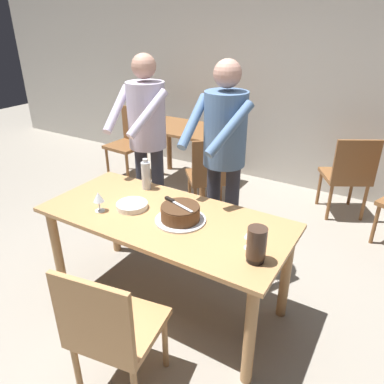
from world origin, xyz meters
The scene contains 17 objects.
ground_plane centered at (0.00, 0.00, 0.00)m, with size 14.00×14.00×0.00m, color gray.
back_wall centered at (0.00, 2.66, 1.35)m, with size 10.00×0.12×2.70m, color #BCB7AD.
main_dining_table centered at (0.00, 0.00, 0.64)m, with size 1.73×0.78×0.75m.
cake_on_platter centered at (0.13, 0.00, 0.80)m, with size 0.34×0.34×0.11m.
cake_knife centered at (0.06, 0.02, 0.87)m, with size 0.26×0.10×0.02m.
plate_stack centered at (-0.26, -0.03, 0.77)m, with size 0.22×0.22×0.04m.
wine_glass_near centered at (0.65, -0.06, 0.85)m, with size 0.08×0.08×0.14m.
wine_glass_far centered at (-0.42, -0.18, 0.85)m, with size 0.08×0.08×0.14m.
water_bottle centered at (-0.37, 0.28, 0.86)m, with size 0.07×0.07×0.25m.
hurricane_lamp centered at (0.72, -0.16, 0.86)m, with size 0.11×0.11×0.21m.
person_cutting_cake centered at (0.14, 0.60, 1.08)m, with size 0.46×0.57×1.72m.
person_standing_beside centered at (-0.62, 0.63, 1.08)m, with size 0.47×0.55×1.72m.
chair_near_side centered at (0.18, -0.77, 0.49)m, with size 0.51×0.51×0.90m.
background_table centered at (-1.08, 1.96, 0.58)m, with size 1.00×0.70×0.74m.
background_chair_0 centered at (0.86, 2.09, 0.49)m, with size 0.60×0.60×0.90m.
background_chair_1 centered at (-1.84, 1.80, 0.49)m, with size 0.47×0.47×0.90m.
background_chair_2 centered at (-0.36, 1.34, 0.49)m, with size 0.62×0.62×0.90m.
Camera 1 is at (1.28, -1.76, 1.98)m, focal length 34.15 mm.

